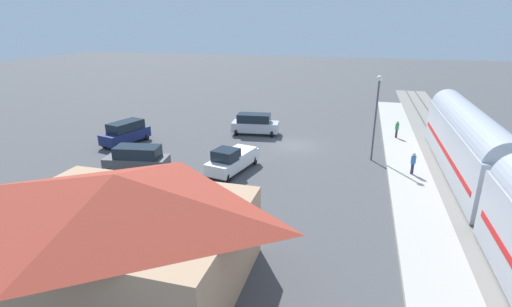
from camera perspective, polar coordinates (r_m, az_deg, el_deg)
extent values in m
plane|color=#4C4C4F|center=(36.95, 5.76, 1.19)|extent=(200.00, 200.00, 0.00)
cube|color=gray|center=(37.37, 27.39, -0.59)|extent=(4.80, 70.00, 0.18)
cube|color=#59544C|center=(37.49, 28.49, -0.47)|extent=(0.10, 70.00, 0.12)
cube|color=#59544C|center=(37.18, 26.35, -0.28)|extent=(0.10, 70.00, 0.12)
cube|color=#B7B2A8|center=(36.68, 21.32, 0.04)|extent=(3.20, 46.00, 0.30)
cube|color=#ADB2BC|center=(33.53, 29.01, 0.76)|extent=(2.90, 18.54, 3.70)
cube|color=red|center=(33.28, 26.50, 0.50)|extent=(0.04, 17.06, 0.36)
cylinder|color=#ADB2BC|center=(33.09, 29.49, 3.64)|extent=(2.75, 17.80, 2.76)
cube|color=tan|center=(18.66, -19.42, -12.84)|extent=(10.88, 7.84, 3.65)
pyramid|color=#9E3828|center=(17.45, -20.37, -5.44)|extent=(11.68, 8.64, 1.63)
cube|color=#4C3323|center=(21.89, -13.36, -9.53)|extent=(1.10, 0.08, 2.10)
cylinder|color=#333338|center=(40.77, 20.43, 2.85)|extent=(0.22, 0.22, 0.85)
cylinder|color=green|center=(40.58, 20.55, 3.84)|extent=(0.36, 0.36, 0.62)
sphere|color=tan|center=(40.48, 20.62, 4.43)|extent=(0.24, 0.24, 0.24)
cylinder|color=#23284C|center=(31.42, 22.52, -2.14)|extent=(0.22, 0.22, 0.85)
cylinder|color=#2D72B7|center=(31.18, 22.69, -0.88)|extent=(0.36, 0.36, 0.62)
sphere|color=tan|center=(31.04, 22.79, -0.14)|extent=(0.24, 0.24, 0.24)
cube|color=silver|center=(40.34, -0.10, 4.08)|extent=(5.10, 2.53, 1.00)
cube|color=#19232D|center=(40.12, -0.31, 5.39)|extent=(3.61, 2.12, 0.88)
cylinder|color=black|center=(41.06, 2.72, 3.61)|extent=(0.22, 0.68, 0.68)
cylinder|color=black|center=(39.41, 2.45, 2.94)|extent=(0.22, 0.68, 0.68)
cylinder|color=black|center=(41.60, -2.51, 3.82)|extent=(0.22, 0.68, 0.68)
cylinder|color=black|center=(39.98, -2.98, 3.17)|extent=(0.22, 0.68, 0.68)
cube|color=navy|center=(39.29, -19.10, 2.59)|extent=(3.10, 5.23, 1.00)
cube|color=#19232D|center=(39.14, -19.09, 3.96)|extent=(2.51, 3.75, 0.88)
cylinder|color=black|center=(37.63, -20.28, 0.94)|extent=(0.22, 0.68, 0.68)
cylinder|color=black|center=(38.93, -21.93, 1.32)|extent=(0.22, 0.68, 0.68)
cylinder|color=black|center=(40.03, -16.19, 2.44)|extent=(0.22, 0.68, 0.68)
cylinder|color=black|center=(41.25, -17.87, 2.76)|extent=(0.22, 0.68, 0.68)
cube|color=#47494F|center=(31.36, -17.54, -1.35)|extent=(5.16, 2.74, 1.00)
cube|color=#19232D|center=(31.00, -17.46, 0.26)|extent=(3.67, 2.27, 0.88)
cylinder|color=black|center=(31.61, -21.21, -2.59)|extent=(0.22, 0.68, 0.68)
cylinder|color=black|center=(33.04, -19.91, -1.50)|extent=(0.22, 0.68, 0.68)
cylinder|color=black|center=(30.09, -14.74, -2.97)|extent=(0.22, 0.68, 0.68)
cylinder|color=black|center=(31.59, -13.68, -1.81)|extent=(0.22, 0.68, 0.68)
cube|color=white|center=(30.27, -3.51, -1.19)|extent=(3.03, 5.69, 0.92)
cube|color=#19232D|center=(29.15, -4.57, -0.19)|extent=(2.04, 2.05, 0.84)
cylinder|color=black|center=(28.32, -4.22, -3.69)|extent=(0.22, 0.76, 0.76)
cylinder|color=black|center=(29.20, -7.10, -3.07)|extent=(0.22, 0.76, 0.76)
cylinder|color=black|center=(31.80, -0.18, -1.02)|extent=(0.22, 0.76, 0.76)
cylinder|color=black|center=(32.58, -2.86, -0.53)|extent=(0.22, 0.76, 0.76)
cube|color=white|center=(30.85, -2.63, 0.33)|extent=(2.43, 3.29, 0.20)
cylinder|color=#515156|center=(33.46, 17.55, 4.62)|extent=(0.16, 0.16, 6.90)
sphere|color=#EAE5C6|center=(32.79, 18.19, 10.76)|extent=(0.44, 0.44, 0.44)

